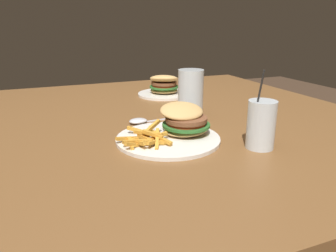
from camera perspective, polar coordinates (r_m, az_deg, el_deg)
The scene contains 6 objects.
dining_table at distance 1.17m, azimuth -1.43°, elevation -3.70°, with size 1.45×1.44×0.71m.
meal_plate_near at distance 0.92m, azimuth 1.29°, elevation -0.45°, with size 0.29×0.29×0.10m.
beer_glass at distance 1.10m, azimuth 3.95°, elevation 5.19°, with size 0.09×0.09×0.17m.
juice_glass at distance 0.88m, azimuth 15.89°, elevation 0.05°, with size 0.07×0.07×0.21m.
spoon at distance 1.07m, azimuth -4.87°, elevation 0.90°, with size 0.19×0.05×0.02m.
meal_plate_far at distance 1.46m, azimuth -0.70°, elevation 6.71°, with size 0.23×0.23×0.10m.
Camera 1 is at (-0.38, -1.01, 1.03)m, focal length 35.00 mm.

